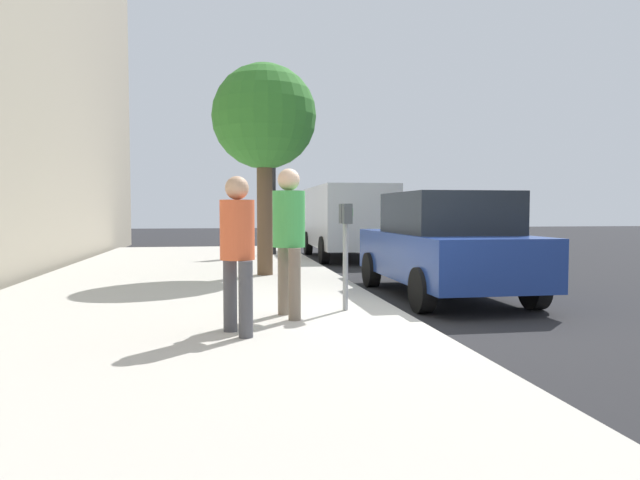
{
  "coord_description": "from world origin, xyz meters",
  "views": [
    {
      "loc": [
        -7.2,
        2.31,
        1.48
      ],
      "look_at": [
        0.01,
        1.11,
        1.09
      ],
      "focal_mm": 32.18,
      "sensor_mm": 36.0,
      "label": 1
    }
  ],
  "objects_px": {
    "parked_sedan_near": "(444,245)",
    "traffic_signal": "(277,173)",
    "pedestrian_bystander": "(237,243)",
    "parked_van_far": "(346,217)",
    "pedestrian_at_meter": "(289,229)",
    "street_tree": "(264,119)",
    "parking_meter": "(346,234)"
  },
  "relations": [
    {
      "from": "parking_meter",
      "to": "street_tree",
      "type": "distance_m",
      "value": 4.92
    },
    {
      "from": "parked_van_far",
      "to": "street_tree",
      "type": "xyz_separation_m",
      "value": [
        -5.32,
        2.84,
        2.06
      ]
    },
    {
      "from": "parked_van_far",
      "to": "pedestrian_bystander",
      "type": "bearing_deg",
      "value": 162.12
    },
    {
      "from": "pedestrian_bystander",
      "to": "parked_sedan_near",
      "type": "distance_m",
      "value": 4.67
    },
    {
      "from": "parking_meter",
      "to": "parked_van_far",
      "type": "height_order",
      "value": "parked_van_far"
    },
    {
      "from": "pedestrian_at_meter",
      "to": "parked_sedan_near",
      "type": "distance_m",
      "value": 3.63
    },
    {
      "from": "parking_meter",
      "to": "parked_sedan_near",
      "type": "xyz_separation_m",
      "value": [
        1.8,
        -2.09,
        -0.27
      ]
    },
    {
      "from": "pedestrian_bystander",
      "to": "parked_van_far",
      "type": "bearing_deg",
      "value": 46.84
    },
    {
      "from": "pedestrian_at_meter",
      "to": "traffic_signal",
      "type": "bearing_deg",
      "value": 72.41
    },
    {
      "from": "parking_meter",
      "to": "parked_sedan_near",
      "type": "height_order",
      "value": "parked_sedan_near"
    },
    {
      "from": "parking_meter",
      "to": "street_tree",
      "type": "xyz_separation_m",
      "value": [
        4.36,
        0.76,
        2.15
      ]
    },
    {
      "from": "pedestrian_bystander",
      "to": "traffic_signal",
      "type": "height_order",
      "value": "traffic_signal"
    },
    {
      "from": "pedestrian_bystander",
      "to": "traffic_signal",
      "type": "xyz_separation_m",
      "value": [
        11.02,
        -1.44,
        1.44
      ]
    },
    {
      "from": "parking_meter",
      "to": "pedestrian_at_meter",
      "type": "relative_size",
      "value": 0.77
    },
    {
      "from": "parked_van_far",
      "to": "street_tree",
      "type": "height_order",
      "value": "street_tree"
    },
    {
      "from": "parking_meter",
      "to": "pedestrian_bystander",
      "type": "height_order",
      "value": "pedestrian_bystander"
    },
    {
      "from": "pedestrian_at_meter",
      "to": "traffic_signal",
      "type": "xyz_separation_m",
      "value": [
        10.14,
        -0.79,
        1.33
      ]
    },
    {
      "from": "pedestrian_bystander",
      "to": "street_tree",
      "type": "distance_m",
      "value": 6.07
    },
    {
      "from": "pedestrian_bystander",
      "to": "street_tree",
      "type": "bearing_deg",
      "value": 57.77
    },
    {
      "from": "traffic_signal",
      "to": "pedestrian_bystander",
      "type": "bearing_deg",
      "value": 172.57
    },
    {
      "from": "parked_sedan_near",
      "to": "traffic_signal",
      "type": "height_order",
      "value": "traffic_signal"
    },
    {
      "from": "pedestrian_bystander",
      "to": "parking_meter",
      "type": "bearing_deg",
      "value": 15.81
    },
    {
      "from": "pedestrian_at_meter",
      "to": "parked_van_far",
      "type": "xyz_separation_m",
      "value": [
        10.06,
        -2.88,
        0.01
      ]
    },
    {
      "from": "street_tree",
      "to": "traffic_signal",
      "type": "bearing_deg",
      "value": -7.93
    },
    {
      "from": "pedestrian_at_meter",
      "to": "street_tree",
      "type": "height_order",
      "value": "street_tree"
    },
    {
      "from": "parking_meter",
      "to": "street_tree",
      "type": "height_order",
      "value": "street_tree"
    },
    {
      "from": "parking_meter",
      "to": "parked_van_far",
      "type": "bearing_deg",
      "value": -12.16
    },
    {
      "from": "pedestrian_bystander",
      "to": "parked_van_far",
      "type": "xyz_separation_m",
      "value": [
        10.94,
        -3.53,
        0.13
      ]
    },
    {
      "from": "parked_sedan_near",
      "to": "street_tree",
      "type": "height_order",
      "value": "street_tree"
    },
    {
      "from": "parking_meter",
      "to": "pedestrian_bystander",
      "type": "relative_size",
      "value": 0.84
    },
    {
      "from": "parking_meter",
      "to": "parked_van_far",
      "type": "xyz_separation_m",
      "value": [
        9.68,
        -2.09,
        0.09
      ]
    },
    {
      "from": "pedestrian_bystander",
      "to": "parked_sedan_near",
      "type": "xyz_separation_m",
      "value": [
        3.06,
        -3.53,
        -0.24
      ]
    }
  ]
}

